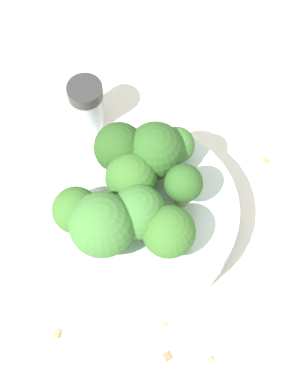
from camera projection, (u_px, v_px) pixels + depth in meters
name	position (u px, v px, depth m)	size (l,w,h in m)	color
ground_plane	(144.00, 224.00, 0.65)	(3.00, 3.00, 0.00)	silver
bowl	(144.00, 216.00, 0.63)	(0.19, 0.19, 0.04)	silver
broccoli_floret_0	(131.00, 178.00, 0.60)	(0.05, 0.05, 0.06)	#8EB770
broccoli_floret_1	(151.00, 150.00, 0.60)	(0.06, 0.06, 0.06)	#84AD66
broccoli_floret_2	(169.00, 232.00, 0.57)	(0.05, 0.05, 0.06)	#7A9E5B
broccoli_floret_3	(76.00, 211.00, 0.58)	(0.04, 0.04, 0.05)	#8EB770
broccoli_floret_4	(142.00, 213.00, 0.58)	(0.05, 0.05, 0.06)	#7A9E5B
broccoli_floret_5	(119.00, 148.00, 0.61)	(0.05, 0.05, 0.06)	#7A9E5B
broccoli_floret_6	(183.00, 184.00, 0.59)	(0.04, 0.04, 0.06)	#7A9E5B
broccoli_floret_7	(176.00, 146.00, 0.62)	(0.04, 0.04, 0.05)	#7A9E5B
broccoli_floret_8	(102.00, 225.00, 0.57)	(0.06, 0.06, 0.07)	#8EB770
pepper_shaker	(87.00, 105.00, 0.68)	(0.04, 0.04, 0.07)	#B2B7BC
almond_crumb_0	(211.00, 359.00, 0.59)	(0.01, 0.00, 0.01)	tan
almond_crumb_1	(167.00, 356.00, 0.59)	(0.01, 0.01, 0.01)	olive
almond_crumb_2	(266.00, 160.00, 0.68)	(0.01, 0.00, 0.01)	#AD7F4C
almond_crumb_3	(165.00, 324.00, 0.60)	(0.01, 0.00, 0.01)	tan
almond_crumb_4	(57.00, 333.00, 0.60)	(0.01, 0.01, 0.01)	#AD7F4C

